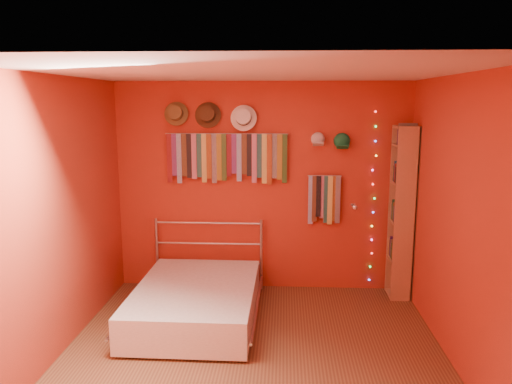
% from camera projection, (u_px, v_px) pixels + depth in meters
% --- Properties ---
extents(ground, '(3.50, 3.50, 0.00)m').
position_uv_depth(ground, '(253.00, 357.00, 4.49)').
color(ground, brown).
rests_on(ground, ground).
extents(back_wall, '(3.50, 0.02, 2.50)m').
position_uv_depth(back_wall, '(262.00, 187.00, 5.99)').
color(back_wall, maroon).
rests_on(back_wall, ground).
extents(right_wall, '(0.02, 3.50, 2.50)m').
position_uv_depth(right_wall, '(461.00, 225.00, 4.17)').
color(right_wall, maroon).
rests_on(right_wall, ground).
extents(left_wall, '(0.02, 3.50, 2.50)m').
position_uv_depth(left_wall, '(54.00, 219.00, 4.37)').
color(left_wall, maroon).
rests_on(left_wall, ground).
extents(ceiling, '(3.50, 3.50, 0.02)m').
position_uv_depth(ceiling, '(253.00, 72.00, 4.04)').
color(ceiling, white).
rests_on(ceiling, back_wall).
extents(tie_rack, '(1.45, 0.03, 0.60)m').
position_uv_depth(tie_rack, '(227.00, 156.00, 5.88)').
color(tie_rack, '#B0B0B5').
rests_on(tie_rack, back_wall).
extents(small_tie_rack, '(0.40, 0.03, 0.59)m').
position_uv_depth(small_tie_rack, '(324.00, 198.00, 5.90)').
color(small_tie_rack, '#B0B0B5').
rests_on(small_tie_rack, back_wall).
extents(fedora_olive, '(0.28, 0.15, 0.28)m').
position_uv_depth(fedora_olive, '(176.00, 113.00, 5.79)').
color(fedora_olive, brown).
rests_on(fedora_olive, back_wall).
extents(fedora_brown, '(0.31, 0.17, 0.30)m').
position_uv_depth(fedora_brown, '(207.00, 114.00, 5.77)').
color(fedora_brown, '#462E19').
rests_on(fedora_brown, back_wall).
extents(fedora_white, '(0.31, 0.17, 0.30)m').
position_uv_depth(fedora_white, '(243.00, 117.00, 5.75)').
color(fedora_white, white).
rests_on(fedora_white, back_wall).
extents(cap_white, '(0.17, 0.21, 0.17)m').
position_uv_depth(cap_white, '(318.00, 139.00, 5.79)').
color(cap_white, silver).
rests_on(cap_white, back_wall).
extents(cap_green, '(0.19, 0.23, 0.19)m').
position_uv_depth(cap_green, '(342.00, 141.00, 5.78)').
color(cap_green, '#1A7743').
rests_on(cap_green, back_wall).
extents(fairy_lights, '(0.06, 0.02, 2.05)m').
position_uv_depth(fairy_lights, '(373.00, 198.00, 5.89)').
color(fairy_lights, '#FF3333').
rests_on(fairy_lights, back_wall).
extents(reading_lamp, '(0.06, 0.27, 0.08)m').
position_uv_depth(reading_lamp, '(354.00, 207.00, 5.75)').
color(reading_lamp, '#B0B0B5').
rests_on(reading_lamp, back_wall).
extents(bookshelf, '(0.25, 0.34, 2.00)m').
position_uv_depth(bookshelf, '(405.00, 212.00, 5.72)').
color(bookshelf, '#A56D4A').
rests_on(bookshelf, ground).
extents(bed, '(1.32, 1.81, 0.87)m').
position_uv_depth(bed, '(196.00, 301.00, 5.22)').
color(bed, '#B0B0B5').
rests_on(bed, ground).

